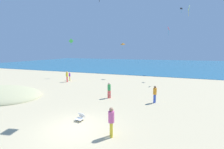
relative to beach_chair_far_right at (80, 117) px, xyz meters
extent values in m
plane|color=#C6B58C|center=(0.24, 8.86, -0.25)|extent=(120.00, 120.00, 0.00)
cube|color=#236084|center=(0.24, 51.94, -0.22)|extent=(120.00, 60.00, 0.05)
ellipsoid|color=#BAB483|center=(-11.91, 2.45, -0.25)|extent=(10.05, 7.03, 1.76)
cube|color=white|center=(-0.01, -0.11, -0.08)|extent=(0.56, 0.54, 0.03)
cube|color=white|center=(0.02, 0.15, 0.10)|extent=(0.53, 0.28, 0.36)
cylinder|color=#B7B7BC|center=(0.22, -0.29, -0.16)|extent=(0.02, 0.02, 0.17)
cylinder|color=#B7B7BC|center=(-0.28, -0.23, -0.16)|extent=(0.02, 0.02, 0.17)
cylinder|color=yellow|center=(-9.84, 12.74, 0.10)|extent=(0.12, 0.12, 0.70)
cylinder|color=yellow|center=(-9.90, 12.89, 0.10)|extent=(0.12, 0.12, 0.70)
cylinder|color=purple|center=(-9.87, 12.82, 0.72)|extent=(0.36, 0.36, 0.52)
sphere|color=beige|center=(-9.87, 12.82, 1.07)|extent=(0.19, 0.19, 0.19)
cylinder|color=red|center=(0.04, 5.87, 0.17)|extent=(0.15, 0.15, 0.83)
cylinder|color=red|center=(-0.11, 5.75, 0.17)|extent=(0.15, 0.15, 0.83)
cylinder|color=green|center=(-0.04, 5.81, 0.90)|extent=(0.47, 0.47, 0.62)
sphere|color=beige|center=(-0.04, 5.81, 1.31)|extent=(0.23, 0.23, 0.23)
cylinder|color=red|center=(-9.51, 11.57, 0.19)|extent=(0.15, 0.15, 0.87)
cylinder|color=red|center=(-9.58, 11.75, 0.19)|extent=(0.15, 0.15, 0.87)
cylinder|color=yellow|center=(-9.54, 11.66, 0.95)|extent=(0.45, 0.45, 0.65)
sphere|color=tan|center=(-9.54, 11.66, 1.38)|extent=(0.24, 0.24, 0.24)
cylinder|color=blue|center=(4.60, 5.76, 0.17)|extent=(0.15, 0.15, 0.83)
cylinder|color=blue|center=(4.68, 5.93, 0.17)|extent=(0.15, 0.15, 0.83)
cylinder|color=orange|center=(4.64, 5.85, 0.90)|extent=(0.44, 0.44, 0.62)
sphere|color=#846047|center=(4.64, 5.85, 1.31)|extent=(0.23, 0.23, 0.23)
cylinder|color=yellow|center=(2.77, -1.16, 0.19)|extent=(0.15, 0.15, 0.88)
cylinder|color=yellow|center=(2.87, -1.33, 0.19)|extent=(0.15, 0.15, 0.88)
cylinder|color=#D8599E|center=(2.82, -1.25, 0.96)|extent=(0.48, 0.48, 0.66)
sphere|color=#A87A5B|center=(2.82, -1.25, 1.40)|extent=(0.24, 0.24, 0.24)
cube|color=red|center=(5.25, 27.27, 9.46)|extent=(0.38, 0.91, 0.86)
cylinder|color=#1EADAD|center=(5.25, 27.27, 8.58)|extent=(0.07, 0.06, 1.11)
pyramid|color=black|center=(7.33, 21.80, 12.04)|extent=(0.60, 0.66, 0.36)
cylinder|color=#1EADAD|center=(7.29, 21.78, 11.48)|extent=(0.06, 0.05, 0.42)
cube|color=#99DB33|center=(8.19, 18.75, 11.25)|extent=(0.20, 0.87, 0.86)
cylinder|color=yellow|center=(8.19, 18.75, 10.50)|extent=(0.07, 0.04, 0.89)
cube|color=green|center=(-11.80, 16.44, 6.55)|extent=(0.69, 0.66, 0.87)
cylinder|color=#1EADAD|center=(-11.80, 16.44, 6.03)|extent=(0.05, 0.07, 0.40)
pyramid|color=orange|center=(-2.34, 18.73, 5.99)|extent=(0.80, 0.64, 0.40)
cylinder|color=#1EADAD|center=(-2.34, 18.76, 5.23)|extent=(0.03, 0.05, 0.51)
camera|label=1|loc=(5.80, -9.28, 4.70)|focal=25.26mm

